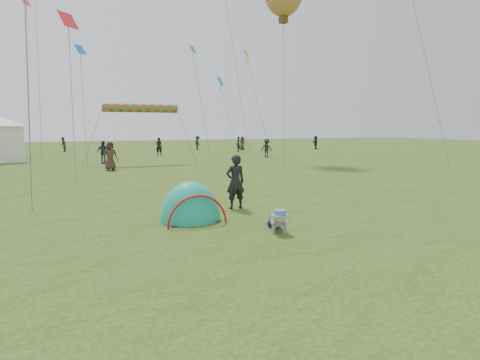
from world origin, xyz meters
name	(u,v)px	position (x,y,z in m)	size (l,w,h in m)	color
ground	(311,229)	(0.00, 0.00, 0.00)	(140.00, 140.00, 0.00)	#204A0B
crawling_toddler	(278,219)	(-0.89, 0.16, 0.31)	(0.57, 0.81, 0.62)	black
popup_tent	(191,220)	(-2.64, 2.12, 0.00)	(1.73, 1.43, 2.24)	teal
standing_adult	(235,182)	(-0.88, 3.08, 0.88)	(0.64, 0.42, 1.76)	black
crowd_person_0	(238,144)	(10.00, 29.18, 0.82)	(0.60, 0.39, 1.64)	black
crowd_person_3	(198,143)	(6.99, 34.34, 0.82)	(1.06, 0.61, 1.64)	black
crowd_person_4	(110,156)	(-3.87, 16.21, 0.89)	(0.87, 0.57, 1.78)	#402A26
crowd_person_5	(316,142)	(20.72, 30.49, 0.81)	(1.50, 0.48, 1.62)	#1E2A36
crowd_person_6	(159,146)	(1.24, 27.69, 0.84)	(0.61, 0.40, 1.68)	black
crowd_person_7	(63,145)	(-7.37, 36.50, 0.80)	(0.78, 0.60, 1.60)	#453733
crowd_person_8	(103,152)	(-4.04, 21.04, 0.84)	(0.98, 0.41, 1.67)	#28363F
crowd_person_9	(267,148)	(9.61, 21.64, 0.81)	(1.05, 0.60, 1.63)	black
crowd_person_10	(242,143)	(11.77, 32.23, 0.79)	(0.77, 0.50, 1.58)	#362A23
rainbow_tube_kite	(141,108)	(-1.43, 19.70, 4.00)	(0.64, 0.64, 5.22)	red
diamond_kite_1	(246,53)	(8.25, 23.05, 9.05)	(0.80, 0.80, 0.00)	orange
diamond_kite_3	(193,49)	(4.95, 28.50, 10.14)	(0.87, 0.87, 0.00)	green
diamond_kite_4	(80,49)	(-5.19, 22.89, 8.31)	(0.82, 0.82, 0.00)	blue
diamond_kite_5	(26,2)	(-9.17, 29.70, 13.09)	(0.72, 0.72, 0.00)	#E0466B
diamond_kite_6	(68,20)	(-5.77, 15.87, 8.56)	(1.05, 1.05, 0.00)	red
diamond_kite_10	(220,81)	(7.46, 27.68, 7.15)	(0.92, 0.92, 0.00)	#1C84DC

